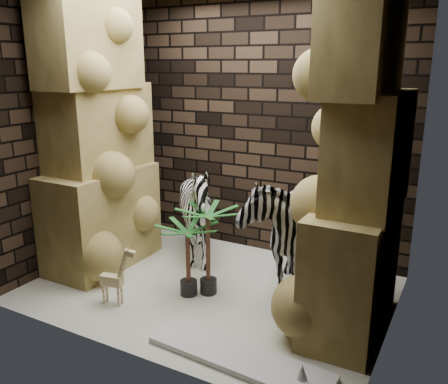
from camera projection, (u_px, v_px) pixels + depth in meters
The scene contains 13 objects.
floor at pixel (209, 289), 4.77m from camera, with size 3.50×3.50×0.00m, color beige.
wall_back at pixel (262, 129), 5.43m from camera, with size 3.50×3.50×0.00m, color black.
wall_front at pixel (119, 170), 3.32m from camera, with size 3.50×3.50×0.00m, color black.
wall_left at pixel (72, 132), 5.18m from camera, with size 3.00×3.00×0.00m, color black.
wall_right at pixel (404, 162), 3.57m from camera, with size 3.00×3.00×0.00m, color black.
rock_pillar_left at pixel (96, 134), 5.02m from camera, with size 0.68×1.30×3.00m, color tan, non-canonical shape.
rock_pillar_right at pixel (361, 158), 3.72m from camera, with size 0.58×1.25×3.00m, color tan, non-canonical shape.
zebra_right at pixel (282, 219), 4.62m from camera, with size 0.68×1.26×1.49m, color white.
zebra_left at pixel (197, 218), 5.26m from camera, with size 0.98×1.21×1.10m, color white.
giraffe_toy at pixel (111, 274), 4.40m from camera, with size 0.32×0.11×0.63m, color beige, non-canonical shape.
palm_front at pixel (208, 251), 4.58m from camera, with size 0.36×0.36×0.91m, color #1B5312, non-canonical shape.
palm_back at pixel (188, 259), 4.57m from camera, with size 0.36×0.36×0.76m, color #1B5312, non-canonical shape.
surfboard at pixel (238, 358), 3.62m from camera, with size 1.50×0.37×0.05m, color silver.
Camera 1 is at (2.21, -3.74, 2.23)m, focal length 37.37 mm.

